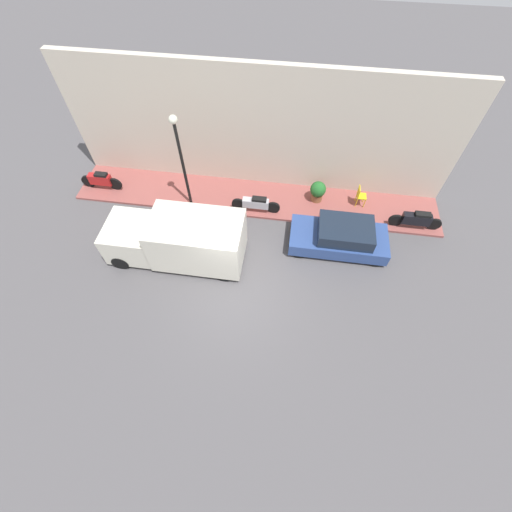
{
  "coord_description": "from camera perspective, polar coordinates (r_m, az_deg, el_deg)",
  "views": [
    {
      "loc": [
        -6.16,
        -1.59,
        11.22
      ],
      "look_at": [
        1.31,
        -0.54,
        0.6
      ],
      "focal_mm": 24.0,
      "sensor_mm": 36.0,
      "label": 1
    }
  ],
  "objects": [
    {
      "name": "motorcycle_black",
      "position": [
        15.69,
        25.18,
        5.52
      ],
      "size": [
        0.3,
        2.14,
        0.85
      ],
      "color": "black",
      "rests_on": "sidewalk"
    },
    {
      "name": "sidewalk",
      "position": [
        15.77,
        -0.12,
        9.54
      ],
      "size": [
        2.24,
        16.2,
        0.11
      ],
      "color": "#934C47",
      "rests_on": "ground_plane"
    },
    {
      "name": "streetlamp",
      "position": [
        13.98,
        -12.57,
        16.75
      ],
      "size": [
        0.32,
        0.32,
        4.28
      ],
      "color": "black",
      "rests_on": "sidewalk"
    },
    {
      "name": "parked_car",
      "position": [
        13.98,
        13.87,
        3.11
      ],
      "size": [
        1.71,
        3.84,
        1.28
      ],
      "color": "#2D4784",
      "rests_on": "ground_plane"
    },
    {
      "name": "building_facade",
      "position": [
        15.03,
        0.6,
        20.19
      ],
      "size": [
        0.3,
        16.2,
        5.45
      ],
      "color": "beige",
      "rests_on": "ground_plane"
    },
    {
      "name": "ground_plane",
      "position": [
        12.9,
        -3.19,
        -5.98
      ],
      "size": [
        60.0,
        60.0,
        0.0
      ],
      "primitive_type": "plane",
      "color": "#514F51"
    },
    {
      "name": "motorcycle_red",
      "position": [
        17.39,
        -24.46,
        11.45
      ],
      "size": [
        0.3,
        1.9,
        0.86
      ],
      "color": "#B21E1E",
      "rests_on": "sidewalk"
    },
    {
      "name": "delivery_van",
      "position": [
        13.28,
        -12.96,
        2.73
      ],
      "size": [
        1.98,
        5.24,
        2.07
      ],
      "color": "silver",
      "rests_on": "ground_plane"
    },
    {
      "name": "cafe_chair",
      "position": [
        15.75,
        16.98,
        9.71
      ],
      "size": [
        0.4,
        0.4,
        0.95
      ],
      "color": "yellow",
      "rests_on": "sidewalk"
    },
    {
      "name": "scooter_silver",
      "position": [
        14.89,
        0.0,
        8.73
      ],
      "size": [
        0.3,
        2.11,
        0.76
      ],
      "color": "#B7B7BF",
      "rests_on": "sidewalk"
    },
    {
      "name": "potted_plant",
      "position": [
        15.53,
        10.26,
        10.64
      ],
      "size": [
        0.69,
        0.69,
        0.97
      ],
      "color": "brown",
      "rests_on": "sidewalk"
    }
  ]
}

